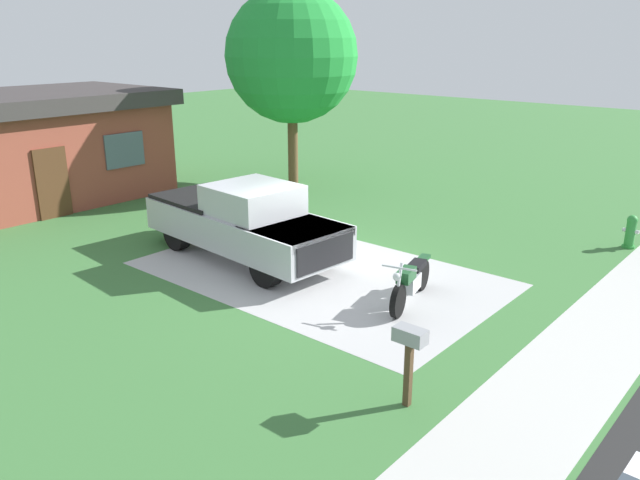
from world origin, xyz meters
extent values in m
plane|color=#396E36|center=(0.00, 0.00, 0.00)|extent=(80.00, 80.00, 0.00)
cube|color=#ACACAC|center=(0.00, 0.00, 0.00)|extent=(5.08, 8.13, 0.01)
cube|color=#B5B5B0|center=(0.00, -6.00, 0.00)|extent=(36.00, 1.80, 0.01)
cylinder|color=black|center=(-0.76, -2.68, 0.33)|extent=(0.67, 0.28, 0.66)
cylinder|color=black|center=(0.74, -2.30, 0.33)|extent=(0.67, 0.28, 0.66)
cube|color=silver|center=(0.02, -2.48, 0.42)|extent=(0.61, 0.39, 0.32)
cube|color=#194723|center=(-0.32, -2.57, 0.72)|extent=(0.57, 0.38, 0.24)
cube|color=black|center=(0.31, -2.41, 0.70)|extent=(0.65, 0.42, 0.12)
cube|color=#194723|center=(0.74, -2.30, 0.70)|extent=(0.51, 0.31, 0.08)
cylinder|color=silver|center=(-0.76, -2.68, 0.70)|extent=(0.34, 0.14, 0.77)
cylinder|color=silver|center=(-0.76, -2.68, 1.02)|extent=(0.21, 0.69, 0.04)
sphere|color=silver|center=(-0.88, -2.71, 0.88)|extent=(0.16, 0.16, 0.16)
cylinder|color=black|center=(0.32, 0.25, 0.42)|extent=(0.36, 0.86, 0.84)
cylinder|color=black|center=(-1.31, 0.38, 0.42)|extent=(0.36, 0.86, 0.84)
cylinder|color=black|center=(0.60, 3.74, 0.42)|extent=(0.36, 0.86, 0.84)
cylinder|color=black|center=(-1.04, 3.87, 0.42)|extent=(0.36, 0.86, 0.84)
cube|color=#B7BABF|center=(-0.35, 2.11, 0.80)|extent=(2.43, 5.74, 0.80)
cube|color=#B7BABF|center=(-0.50, 0.26, 1.10)|extent=(2.04, 2.04, 0.20)
cube|color=#B7BABF|center=(-0.38, 1.71, 1.55)|extent=(1.94, 2.04, 0.70)
cube|color=#3F4C56|center=(-0.45, 0.91, 1.45)|extent=(1.71, 0.29, 0.60)
cube|color=black|center=(-0.23, 3.65, 1.05)|extent=(2.08, 2.54, 0.50)
cube|color=black|center=(-0.57, -0.66, 0.80)|extent=(1.70, 0.23, 0.64)
cylinder|color=#2D8C38|center=(6.62, -4.91, 0.35)|extent=(0.24, 0.24, 0.70)
sphere|color=#2D8C38|center=(6.62, -4.91, 0.74)|extent=(0.26, 0.26, 0.26)
cylinder|color=silver|center=(6.62, -4.77, 0.45)|extent=(0.10, 0.12, 0.10)
cylinder|color=silver|center=(6.62, -5.05, 0.45)|extent=(0.10, 0.12, 0.10)
cylinder|color=#2D8C38|center=(6.62, -4.91, 0.03)|extent=(0.32, 0.32, 0.06)
cube|color=#4C3823|center=(-3.23, -4.50, 0.55)|extent=(0.10, 0.10, 1.10)
cube|color=gray|center=(-3.23, -4.50, 1.15)|extent=(0.26, 0.48, 0.22)
cylinder|color=brown|center=(6.25, 6.56, 1.46)|extent=(0.36, 0.36, 2.93)
sphere|color=#229036|center=(6.25, 6.56, 4.54)|extent=(4.61, 4.61, 4.61)
cube|color=brown|center=(-1.57, 11.58, 1.50)|extent=(9.00, 5.00, 3.00)
cube|color=#383333|center=(-1.57, 11.58, 3.25)|extent=(9.60, 5.60, 0.50)
cube|color=#4C2D19|center=(-1.57, 9.05, 1.05)|extent=(1.00, 0.08, 2.10)
cube|color=#4C5966|center=(0.95, 9.05, 1.70)|extent=(1.40, 0.06, 1.10)
camera|label=1|loc=(-10.22, -8.74, 5.26)|focal=35.08mm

